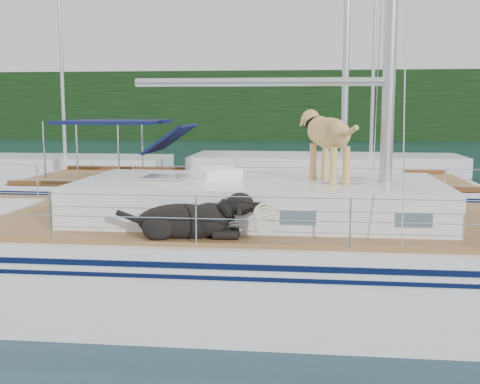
# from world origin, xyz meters

# --- Properties ---
(ground) EXTENTS (120.00, 120.00, 0.00)m
(ground) POSITION_xyz_m (0.00, 0.00, 0.00)
(ground) COLOR black
(ground) RESTS_ON ground
(tree_line) EXTENTS (90.00, 3.00, 6.00)m
(tree_line) POSITION_xyz_m (0.00, 45.00, 3.00)
(tree_line) COLOR black
(tree_line) RESTS_ON ground
(shore_bank) EXTENTS (92.00, 1.00, 1.20)m
(shore_bank) POSITION_xyz_m (0.00, 46.20, 0.60)
(shore_bank) COLOR #595147
(shore_bank) RESTS_ON ground
(main_sailboat) EXTENTS (12.00, 3.80, 14.01)m
(main_sailboat) POSITION_xyz_m (0.11, -0.01, 0.68)
(main_sailboat) COLOR white
(main_sailboat) RESTS_ON ground
(neighbor_sailboat) EXTENTS (11.00, 3.50, 13.30)m
(neighbor_sailboat) POSITION_xyz_m (0.05, 5.84, 0.63)
(neighbor_sailboat) COLOR white
(neighbor_sailboat) RESTS_ON ground
(bg_boat_west) EXTENTS (8.00, 3.00, 11.65)m
(bg_boat_west) POSITION_xyz_m (-8.00, 14.00, 0.45)
(bg_boat_west) COLOR white
(bg_boat_west) RESTS_ON ground
(bg_boat_center) EXTENTS (7.20, 3.00, 11.65)m
(bg_boat_center) POSITION_xyz_m (4.00, 16.00, 0.45)
(bg_boat_center) COLOR white
(bg_boat_center) RESTS_ON ground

